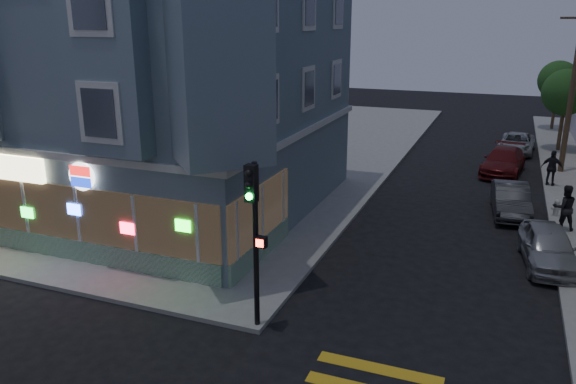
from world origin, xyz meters
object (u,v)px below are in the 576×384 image
Objects in this scene: street_tree_near at (566,93)px; parked_car_d at (517,143)px; parked_car_b at (511,200)px; utility_pole at (572,89)px; pedestrian_b at (552,168)px; parked_car_c at (503,161)px; fire_hydrant at (557,207)px; traffic_signal at (254,219)px; parked_car_a at (548,247)px; pedestrian_a at (564,208)px; street_tree_far at (558,80)px.

parked_car_d is (-2.60, -1.23, -3.30)m from street_tree_near.
street_tree_near is at bearing 73.32° from parked_car_b.
utility_pole reaches higher than pedestrian_b.
utility_pole is 5.25m from parked_car_c.
fire_hydrant is (-0.00, -5.12, -0.53)m from pedestrian_b.
traffic_signal is (-9.18, -21.82, -1.41)m from utility_pole.
traffic_signal is at bearing -99.49° from parked_car_c.
parked_car_b is 13.34m from parked_car_d.
utility_pole is 14.58m from parked_car_a.
parked_car_a is (-1.30, -13.94, -4.08)m from utility_pole.
parked_car_b is 7.42m from parked_car_c.
pedestrian_a reaches higher than fire_hydrant.
pedestrian_b is 10.63m from parked_car_a.
pedestrian_b is at bearing -73.67° from parked_car_d.
street_tree_far is (0.20, 14.00, -0.86)m from utility_pole.
utility_pole reaches higher than pedestrian_a.
street_tree_far is at bearing 78.76° from parked_car_d.
parked_car_c reaches higher than parked_car_d.
pedestrian_b is at bearing -35.16° from parked_car_c.
parked_car_b is at bearing -79.36° from parked_car_c.
traffic_signal is at bearing -122.38° from fire_hydrant.
pedestrian_a is 1.03× the size of pedestrian_b.
pedestrian_a is 9.41m from parked_car_c.
parked_car_b is (-1.91, -5.24, -0.38)m from pedestrian_b.
street_tree_near is 2.76× the size of pedestrian_a.
parked_car_c is 5.97m from parked_car_d.
parked_car_b is at bearing -53.99° from pedestrian_a.
parked_car_b is at bearing -97.11° from street_tree_far.
pedestrian_a reaches higher than pedestrian_b.
street_tree_near is 1.11× the size of traffic_signal.
pedestrian_b reaches higher than fire_hydrant.
utility_pole is 23.72m from traffic_signal.
parked_car_a reaches higher than parked_car_d.
parked_car_a is (-0.72, -3.72, -0.39)m from pedestrian_a.
parked_car_a is at bearing -94.30° from street_tree_near.
parked_car_d is (-1.70, 8.10, -0.45)m from pedestrian_b.
traffic_signal is (-9.38, -27.82, -0.55)m from street_tree_near.
parked_car_c is at bearing -89.44° from pedestrian_a.
parked_car_d is at bearing 97.32° from fire_hydrant.
pedestrian_a is at bearing 105.69° from pedestrian_b.
parked_car_d is 27.58m from traffic_signal.
fire_hydrant is at bearing -93.56° from street_tree_near.
pedestrian_a reaches higher than parked_car_a.
parked_car_b is (-2.61, -8.57, -4.10)m from utility_pole.
parked_car_b is at bearing -100.93° from street_tree_near.
street_tree_far is 1.11× the size of traffic_signal.
pedestrian_b is 20.47m from traffic_signal.
parked_car_b is at bearing 96.58° from parked_car_a.
street_tree_far is 1.25× the size of parked_car_b.
pedestrian_a is at bearing -67.56° from parked_car_c.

